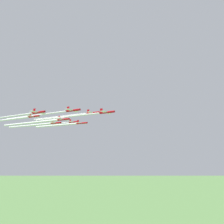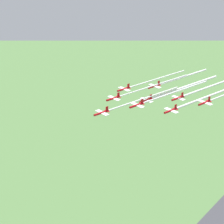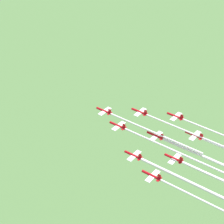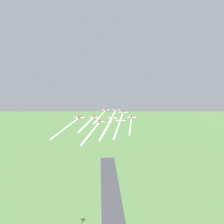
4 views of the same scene
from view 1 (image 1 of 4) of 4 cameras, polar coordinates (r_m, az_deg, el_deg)
jet_0 at (r=88.35m, az=-1.79°, el=-0.08°), size 8.29×8.52×2.88m
jet_1 at (r=103.80m, az=-6.40°, el=-0.25°), size 8.29×8.52×2.88m
jet_2 at (r=90.10m, az=-12.69°, el=0.54°), size 8.29×8.52×2.88m
jet_3 at (r=118.60m, az=-9.90°, el=-3.59°), size 8.29×8.52×2.88m
jet_4 at (r=105.77m, az=-15.70°, el=-2.33°), size 8.29×8.52×2.88m
jet_5 at (r=94.55m, az=-22.93°, el=-0.10°), size 8.29×8.52×2.88m
jet_6 at (r=134.91m, az=-12.50°, el=-3.19°), size 8.29×8.52×2.88m
jet_7 at (r=122.12m, az=-17.86°, el=-3.42°), size 8.29×8.52×2.88m
jet_8 at (r=111.32m, az=-24.21°, el=-1.29°), size 8.29×8.52×2.88m
smoke_trail_0 at (r=105.28m, az=-15.26°, el=-1.60°), size 17.82×46.05×0.81m
smoke_trail_1 at (r=121.63m, az=-17.24°, el=-1.51°), size 17.46×45.06×0.82m
smoke_trail_2 at (r=111.69m, az=-24.31°, el=-1.08°), size 18.74×48.65×0.75m
smoke_trail_3 at (r=134.94m, az=-18.07°, el=-4.18°), size 15.39×38.61×1.23m
smoke_trail_4 at (r=128.86m, az=-25.59°, el=-3.26°), size 19.88×50.53×1.28m
smoke_trail_5 at (r=116.09m, az=-31.12°, el=-1.37°), size 16.39×42.24×0.80m
smoke_trail_6 at (r=154.62m, az=-20.42°, el=-3.81°), size 17.60×45.46×0.81m
smoke_trail_7 at (r=143.22m, az=-25.56°, el=-4.01°), size 17.60×44.70×1.16m
smoke_trail_8 at (r=131.02m, az=-30.62°, el=-2.13°), size 15.00×37.89×1.08m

